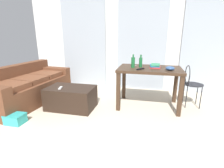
{
  "coord_description": "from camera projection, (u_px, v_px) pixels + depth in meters",
  "views": [
    {
      "loc": [
        0.26,
        -1.41,
        1.39
      ],
      "look_at": [
        -0.48,
        1.8,
        0.43
      ],
      "focal_mm": 27.18,
      "sensor_mm": 36.0,
      "label": 1
    }
  ],
  "objects": [
    {
      "name": "couch",
      "position": [
        28.0,
        87.0,
        3.61
      ],
      "size": [
        1.02,
        1.99,
        0.77
      ],
      "color": "brown",
      "rests_on": "ground"
    },
    {
      "name": "coffee_table",
      "position": [
        71.0,
        98.0,
        3.29
      ],
      "size": [
        0.9,
        0.57,
        0.43
      ],
      "color": "black",
      "rests_on": "ground"
    },
    {
      "name": "tv_remote_primary",
      "position": [
        60.0,
        88.0,
        3.16
      ],
      "size": [
        0.09,
        0.17,
        0.02
      ],
      "primitive_type": "cube",
      "rotation": [
        0.0,
        0.0,
        0.26
      ],
      "color": "#B7B7B2",
      "rests_on": "coffee_table"
    },
    {
      "name": "craft_table",
      "position": [
        149.0,
        74.0,
        3.27
      ],
      "size": [
        1.19,
        0.77,
        0.78
      ],
      "color": "#382619",
      "rests_on": "ground"
    },
    {
      "name": "bottle_far",
      "position": [
        133.0,
        62.0,
        3.24
      ],
      "size": [
        0.07,
        0.07,
        0.25
      ],
      "color": "#195B2D",
      "rests_on": "craft_table"
    },
    {
      "name": "scissors",
      "position": [
        133.0,
        65.0,
        3.49
      ],
      "size": [
        0.12,
        0.05,
        0.0
      ],
      "color": "#9EA0A5",
      "rests_on": "craft_table"
    },
    {
      "name": "wire_chair",
      "position": [
        190.0,
        81.0,
        3.32
      ],
      "size": [
        0.37,
        0.38,
        0.83
      ],
      "color": "black",
      "rests_on": "ground"
    },
    {
      "name": "bowl",
      "position": [
        170.0,
        68.0,
        3.0
      ],
      "size": [
        0.16,
        0.16,
        0.07
      ],
      "primitive_type": "ellipsoid",
      "color": "#2D4C7A",
      "rests_on": "craft_table"
    },
    {
      "name": "curtains",
      "position": [
        141.0,
        45.0,
        4.27
      ],
      "size": [
        4.31,
        0.03,
        2.27
      ],
      "color": "#99A3AD",
      "rests_on": "ground"
    },
    {
      "name": "bottle_near",
      "position": [
        141.0,
        62.0,
        3.29
      ],
      "size": [
        0.06,
        0.06,
        0.24
      ],
      "color": "#195B2D",
      "rests_on": "craft_table"
    },
    {
      "name": "shoebox",
      "position": [
        15.0,
        119.0,
        2.75
      ],
      "size": [
        0.29,
        0.23,
        0.16
      ],
      "color": "#33B2AD",
      "rests_on": "ground"
    },
    {
      "name": "book_stack",
      "position": [
        155.0,
        66.0,
        3.25
      ],
      "size": [
        0.21,
        0.26,
        0.07
      ],
      "color": "red",
      "rests_on": "craft_table"
    },
    {
      "name": "ground_plane",
      "position": [
        131.0,
        121.0,
        2.84
      ],
      "size": [
        7.45,
        7.45,
        0.0
      ],
      "primitive_type": "plane",
      "color": "beige"
    },
    {
      "name": "tv_remote_on_table",
      "position": [
        140.0,
        69.0,
        3.07
      ],
      "size": [
        0.14,
        0.18,
        0.02
      ],
      "primitive_type": "cube",
      "rotation": [
        0.0,
        0.0,
        -0.57
      ],
      "color": "black",
      "rests_on": "craft_table"
    },
    {
      "name": "wall_back",
      "position": [
        142.0,
        38.0,
        4.3
      ],
      "size": [
        6.06,
        0.1,
        2.63
      ],
      "primitive_type": "cube",
      "color": "silver",
      "rests_on": "ground"
    }
  ]
}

